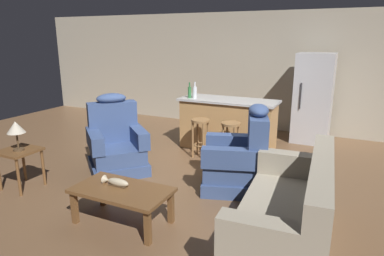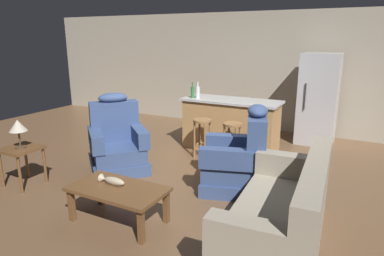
{
  "view_description": "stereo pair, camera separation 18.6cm",
  "coord_description": "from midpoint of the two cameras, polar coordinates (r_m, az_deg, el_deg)",
  "views": [
    {
      "loc": [
        2.09,
        -4.51,
        2.06
      ],
      "look_at": [
        -0.04,
        -0.1,
        0.75
      ],
      "focal_mm": 32.0,
      "sensor_mm": 36.0,
      "label": 1
    },
    {
      "loc": [
        2.25,
        -4.42,
        2.06
      ],
      "look_at": [
        -0.04,
        -0.1,
        0.75
      ],
      "focal_mm": 32.0,
      "sensor_mm": 36.0,
      "label": 2
    }
  ],
  "objects": [
    {
      "name": "back_wall",
      "position": [
        7.93,
        9.94,
        9.26
      ],
      "size": [
        12.0,
        0.05,
        2.6
      ],
      "color": "#A89E89",
      "rests_on": "ground_plane"
    },
    {
      "name": "end_table",
      "position": [
        5.34,
        -27.71,
        -4.22
      ],
      "size": [
        0.48,
        0.48,
        0.56
      ],
      "color": "brown",
      "rests_on": "ground_plane"
    },
    {
      "name": "bar_stool_left",
      "position": [
        5.95,
        0.5,
        -0.5
      ],
      "size": [
        0.32,
        0.32,
        0.68
      ],
      "color": "olive",
      "rests_on": "ground_plane"
    },
    {
      "name": "table_lamp",
      "position": [
        5.19,
        -28.22,
        -0.11
      ],
      "size": [
        0.24,
        0.24,
        0.41
      ],
      "color": "#4C3823",
      "rests_on": "end_table"
    },
    {
      "name": "ground_plane",
      "position": [
        5.38,
        -0.1,
        -7.55
      ],
      "size": [
        12.0,
        12.0,
        0.0
      ],
      "color": "brown"
    },
    {
      "name": "couch",
      "position": [
        3.64,
        14.55,
        -13.76
      ],
      "size": [
        0.97,
        1.95,
        0.94
      ],
      "rotation": [
        0.0,
        0.0,
        3.21
      ],
      "color": "#9E937F",
      "rests_on": "ground_plane"
    },
    {
      "name": "bottle_tall_green",
      "position": [
        6.42,
        -1.24,
        6.02
      ],
      "size": [
        0.06,
        0.06,
        0.29
      ],
      "color": "#2D6B38",
      "rests_on": "kitchen_island"
    },
    {
      "name": "fish_figurine",
      "position": [
        4.05,
        -13.9,
        -8.74
      ],
      "size": [
        0.34,
        0.1,
        0.1
      ],
      "color": "#4C3823",
      "rests_on": "coffee_table"
    },
    {
      "name": "bar_stool_right",
      "position": [
        5.74,
        5.54,
        -1.14
      ],
      "size": [
        0.32,
        0.32,
        0.68
      ],
      "color": "olive",
      "rests_on": "ground_plane"
    },
    {
      "name": "kitchen_island",
      "position": [
        6.41,
        5.18,
        0.62
      ],
      "size": [
        1.8,
        0.7,
        0.95
      ],
      "color": "#AD7F4C",
      "rests_on": "ground_plane"
    },
    {
      "name": "recliner_near_lamp",
      "position": [
        5.53,
        -13.45,
        -2.68
      ],
      "size": [
        1.19,
        1.19,
        1.2
      ],
      "rotation": [
        0.0,
        0.0,
        -0.73
      ],
      "color": "#384C7A",
      "rests_on": "ground_plane"
    },
    {
      "name": "recliner_near_island",
      "position": [
        4.77,
        6.91,
        -5.22
      ],
      "size": [
        1.06,
        1.06,
        1.2
      ],
      "rotation": [
        0.0,
        0.0,
        3.45
      ],
      "color": "#384C7A",
      "rests_on": "ground_plane"
    },
    {
      "name": "refrigerator",
      "position": [
        7.16,
        18.84,
        4.7
      ],
      "size": [
        0.7,
        0.69,
        1.76
      ],
      "color": "#B7B7BC",
      "rests_on": "ground_plane"
    },
    {
      "name": "bottle_short_amber",
      "position": [
        6.41,
        -0.38,
        6.04
      ],
      "size": [
        0.08,
        0.08,
        0.3
      ],
      "color": "silver",
      "rests_on": "kitchen_island"
    },
    {
      "name": "coffee_table",
      "position": [
        3.99,
        -12.93,
        -10.57
      ],
      "size": [
        1.1,
        0.6,
        0.42
      ],
      "color": "brown",
      "rests_on": "ground_plane"
    }
  ]
}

